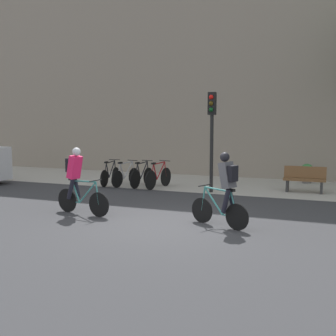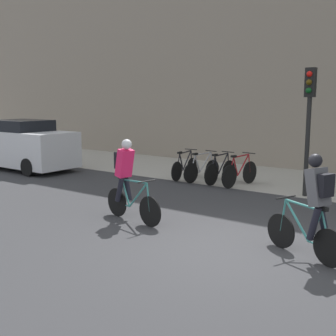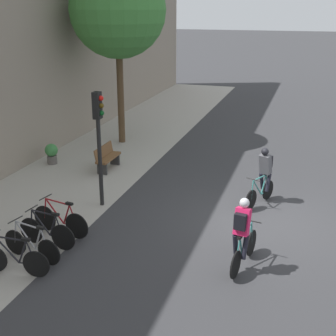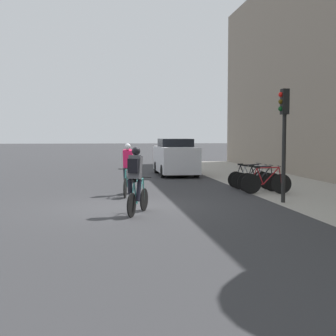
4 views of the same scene
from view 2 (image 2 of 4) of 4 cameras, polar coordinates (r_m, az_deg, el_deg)
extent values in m
plane|color=#333335|center=(7.70, 8.53, -10.49)|extent=(200.00, 200.00, 0.00)
cube|color=#A39E93|center=(13.86, 21.53, -2.19)|extent=(44.00, 4.50, 0.01)
cylinder|color=black|center=(8.67, -2.46, -5.92)|extent=(0.64, 0.15, 0.64)
cylinder|color=black|center=(9.51, -6.92, -4.62)|extent=(0.64, 0.15, 0.64)
cylinder|color=teal|center=(8.89, -4.09, -3.69)|extent=(0.61, 0.15, 0.62)
cylinder|color=teal|center=(9.20, -5.74, -3.36)|extent=(0.28, 0.09, 0.58)
cylinder|color=teal|center=(8.92, -4.62, -1.79)|extent=(0.82, 0.19, 0.07)
cylinder|color=teal|center=(9.34, -6.09, -4.91)|extent=(0.45, 0.11, 0.05)
cylinder|color=teal|center=(9.37, -6.58, -3.10)|extent=(0.23, 0.07, 0.56)
cylinder|color=teal|center=(8.64, -2.67, -4.00)|extent=(0.13, 0.06, 0.59)
cylinder|color=black|center=(8.60, -2.88, -1.81)|extent=(0.11, 0.46, 0.03)
cube|color=black|center=(9.23, -6.24, -1.29)|extent=(0.21, 0.11, 0.06)
cube|color=#EA1E56|center=(9.10, -5.89, 0.68)|extent=(0.37, 0.37, 0.63)
sphere|color=silver|center=(8.99, -5.62, 3.21)|extent=(0.26, 0.26, 0.22)
cylinder|color=black|center=(9.18, -6.57, -2.92)|extent=(0.29, 0.16, 0.56)
cylinder|color=black|center=(9.31, -5.49, -2.73)|extent=(0.26, 0.15, 0.56)
cube|color=black|center=(9.20, -6.43, 1.07)|extent=(0.18, 0.28, 0.36)
cylinder|color=black|center=(7.74, 15.03, -8.22)|extent=(0.58, 0.27, 0.61)
cylinder|color=black|center=(7.11, 21.05, -10.08)|extent=(0.58, 0.27, 0.61)
cylinder|color=teal|center=(7.43, 17.06, -6.76)|extent=(0.53, 0.26, 0.62)
cylinder|color=teal|center=(7.21, 19.30, -7.50)|extent=(0.26, 0.14, 0.58)
cylinder|color=teal|center=(7.29, 17.82, -4.80)|extent=(0.71, 0.33, 0.07)
cylinder|color=teal|center=(7.23, 19.75, -9.75)|extent=(0.39, 0.19, 0.05)
cylinder|color=teal|center=(7.08, 20.58, -7.80)|extent=(0.21, 0.11, 0.56)
cylinder|color=teal|center=(7.63, 15.34, -6.21)|extent=(0.12, 0.08, 0.59)
cylinder|color=black|center=(7.52, 15.67, -3.85)|extent=(0.20, 0.43, 0.03)
cube|color=black|center=(7.05, 20.14, -5.18)|extent=(0.22, 0.15, 0.06)
cube|color=#4C4C51|center=(7.04, 19.66, -2.43)|extent=(0.42, 0.42, 0.63)
sphere|color=black|center=(7.03, 19.33, 0.96)|extent=(0.29, 0.29, 0.22)
cylinder|color=black|center=(7.23, 20.28, -6.86)|extent=(0.30, 0.21, 0.56)
cylinder|color=black|center=(7.06, 19.15, -7.17)|extent=(0.26, 0.19, 0.56)
cube|color=black|center=(6.95, 20.57, -2.21)|extent=(0.23, 0.29, 0.36)
cylinder|color=black|center=(14.40, 3.26, 0.12)|extent=(0.08, 0.64, 0.64)
cylinder|color=black|center=(13.51, 1.19, -0.46)|extent=(0.08, 0.64, 0.64)
cylinder|color=black|center=(14.05, 2.59, 1.07)|extent=(0.08, 0.57, 0.62)
cylinder|color=black|center=(13.73, 1.82, 0.81)|extent=(0.06, 0.27, 0.58)
cylinder|color=black|center=(13.92, 2.38, 2.16)|extent=(0.10, 0.76, 0.07)
cylinder|color=black|center=(13.69, 1.62, -0.37)|extent=(0.06, 0.41, 0.05)
cylinder|color=black|center=(13.55, 1.39, 0.74)|extent=(0.05, 0.22, 0.56)
cylinder|color=black|center=(14.32, 3.19, 1.24)|extent=(0.04, 0.12, 0.59)
cylinder|color=black|center=(14.24, 3.13, 2.54)|extent=(0.46, 0.06, 0.03)
cube|color=black|center=(13.59, 1.59, 2.10)|extent=(0.09, 0.21, 0.06)
cylinder|color=black|center=(13.99, 6.02, -0.18)|extent=(0.15, 0.64, 0.64)
cylinder|color=black|center=(13.22, 3.12, -0.69)|extent=(0.15, 0.64, 0.64)
cylinder|color=#99999E|center=(13.68, 5.09, 0.82)|extent=(0.14, 0.57, 0.62)
cylinder|color=#99999E|center=(13.40, 4.01, 0.59)|extent=(0.09, 0.27, 0.58)
cylinder|color=#99999E|center=(13.56, 4.79, 1.95)|extent=(0.18, 0.76, 0.07)
cylinder|color=#99999E|center=(13.37, 3.73, -0.61)|extent=(0.11, 0.41, 0.05)
cylinder|color=#99999E|center=(13.24, 3.41, 0.53)|extent=(0.07, 0.22, 0.56)
cylinder|color=#99999E|center=(13.91, 5.93, 0.98)|extent=(0.06, 0.12, 0.59)
cylinder|color=black|center=(13.84, 5.84, 2.31)|extent=(0.46, 0.11, 0.03)
cube|color=black|center=(13.27, 3.69, 1.92)|extent=(0.11, 0.21, 0.06)
cylinder|color=black|center=(13.66, 8.24, -0.37)|extent=(0.11, 0.68, 0.68)
cylinder|color=black|center=(12.88, 5.88, -0.90)|extent=(0.11, 0.68, 0.68)
cylinder|color=black|center=(13.35, 7.49, 0.65)|extent=(0.09, 0.53, 0.62)
cylinder|color=black|center=(13.06, 6.61, 0.41)|extent=(0.07, 0.25, 0.58)
cylinder|color=black|center=(13.22, 7.26, 1.81)|extent=(0.11, 0.71, 0.07)
cylinder|color=black|center=(13.04, 6.37, -0.83)|extent=(0.07, 0.38, 0.05)
cylinder|color=black|center=(12.91, 6.12, 0.35)|extent=(0.05, 0.20, 0.56)
cylinder|color=black|center=(13.58, 8.18, 0.81)|extent=(0.05, 0.12, 0.58)
cylinder|color=black|center=(13.50, 8.12, 2.18)|extent=(0.46, 0.08, 0.03)
cube|color=black|center=(12.93, 6.37, 1.78)|extent=(0.10, 0.21, 0.06)
cylinder|color=black|center=(13.38, 11.01, -0.59)|extent=(0.15, 0.70, 0.70)
cylinder|color=black|center=(12.54, 8.30, -1.17)|extent=(0.15, 0.70, 0.70)
cylinder|color=maroon|center=(13.05, 10.16, 0.44)|extent=(0.13, 0.57, 0.62)
cylinder|color=maroon|center=(12.74, 9.15, 0.19)|extent=(0.08, 0.27, 0.58)
cylinder|color=maroon|center=(12.92, 9.90, 1.63)|extent=(0.17, 0.77, 0.07)
cylinder|color=maroon|center=(12.71, 8.87, -1.08)|extent=(0.10, 0.42, 0.05)
cylinder|color=maroon|center=(12.57, 8.59, 0.12)|extent=(0.07, 0.22, 0.56)
cylinder|color=maroon|center=(13.30, 10.95, 0.62)|extent=(0.06, 0.12, 0.59)
cylinder|color=black|center=(13.22, 10.89, 2.01)|extent=(0.46, 0.10, 0.03)
cube|color=black|center=(12.60, 8.88, 1.58)|extent=(0.11, 0.21, 0.06)
cylinder|color=black|center=(11.83, 18.42, 4.49)|extent=(0.12, 0.12, 3.42)
cube|color=black|center=(11.81, 18.75, 10.92)|extent=(0.26, 0.20, 0.76)
sphere|color=red|center=(11.70, 18.61, 11.98)|extent=(0.15, 0.15, 0.15)
sphere|color=#4C380A|center=(11.69, 18.56, 10.95)|extent=(0.15, 0.15, 0.15)
sphere|color=#0C4719|center=(11.68, 18.51, 9.93)|extent=(0.15, 0.15, 0.15)
cube|color=silver|center=(16.68, -18.88, 2.60)|extent=(4.30, 1.78, 1.27)
cube|color=black|center=(16.71, -19.24, 5.47)|extent=(2.06, 1.57, 0.40)
cylinder|color=black|center=(15.20, -18.38, 0.11)|extent=(0.62, 0.20, 0.62)
cylinder|color=black|center=(16.20, -13.69, 0.85)|extent=(0.62, 0.20, 0.62)
cylinder|color=black|center=(18.29, -19.13, 1.53)|extent=(0.62, 0.20, 0.62)
camera|label=1|loc=(2.67, -150.29, -10.67)|focal=45.00mm
camera|label=3|loc=(16.57, -35.67, 18.47)|focal=50.00mm
camera|label=4|loc=(11.47, 94.96, -3.47)|focal=50.00mm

